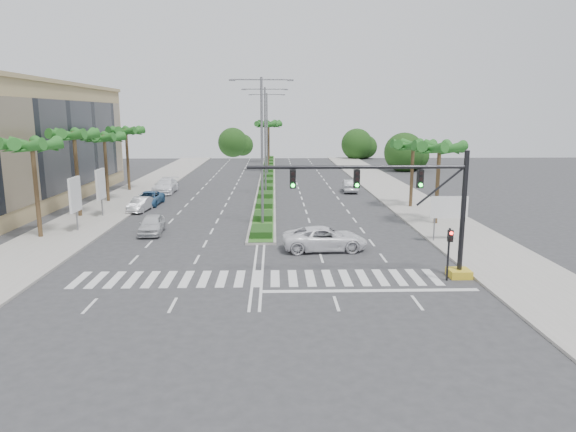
# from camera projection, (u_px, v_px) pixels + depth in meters

# --- Properties ---
(ground) EXTENTS (160.00, 160.00, 0.00)m
(ground) POSITION_uv_depth(u_px,v_px,m) (257.00, 279.00, 28.98)
(ground) COLOR #333335
(ground) RESTS_ON ground
(footpath_right) EXTENTS (6.00, 120.00, 0.15)m
(footpath_right) POSITION_uv_depth(u_px,v_px,m) (423.00, 210.00, 48.97)
(footpath_right) COLOR gray
(footpath_right) RESTS_ON ground
(footpath_left) EXTENTS (6.00, 120.00, 0.15)m
(footpath_left) POSITION_uv_depth(u_px,v_px,m) (102.00, 212.00, 48.17)
(footpath_left) COLOR gray
(footpath_left) RESTS_ON ground
(median) EXTENTS (2.20, 75.00, 0.20)m
(median) POSITION_uv_depth(u_px,v_px,m) (267.00, 178.00, 73.07)
(median) COLOR gray
(median) RESTS_ON ground
(median_grass) EXTENTS (1.80, 75.00, 0.04)m
(median_grass) POSITION_uv_depth(u_px,v_px,m) (267.00, 178.00, 73.05)
(median_grass) COLOR #325C1F
(median_grass) RESTS_ON median
(building) EXTENTS (12.00, 36.00, 12.00)m
(building) POSITION_uv_depth(u_px,v_px,m) (11.00, 145.00, 52.60)
(building) COLOR tan
(building) RESTS_ON ground
(signal_gantry) EXTENTS (12.60, 1.20, 7.20)m
(signal_gantry) POSITION_uv_depth(u_px,v_px,m) (423.00, 218.00, 28.55)
(signal_gantry) COLOR gold
(signal_gantry) RESTS_ON ground
(pedestrian_signal) EXTENTS (0.28, 0.36, 3.00)m
(pedestrian_signal) POSITION_uv_depth(u_px,v_px,m) (449.00, 245.00, 28.20)
(pedestrian_signal) COLOR black
(pedestrian_signal) RESTS_ON ground
(direction_sign) EXTENTS (2.70, 0.11, 3.40)m
(direction_sign) POSITION_uv_depth(u_px,v_px,m) (449.00, 209.00, 36.69)
(direction_sign) COLOR slate
(direction_sign) RESTS_ON ground
(billboard_near) EXTENTS (0.18, 2.10, 4.35)m
(billboard_near) POSITION_uv_depth(u_px,v_px,m) (75.00, 195.00, 39.78)
(billboard_near) COLOR slate
(billboard_near) RESTS_ON ground
(billboard_far) EXTENTS (0.18, 2.10, 4.35)m
(billboard_far) POSITION_uv_depth(u_px,v_px,m) (101.00, 185.00, 45.66)
(billboard_far) COLOR slate
(billboard_far) RESTS_ON ground
(palm_left_near) EXTENTS (4.57, 4.68, 7.55)m
(palm_left_near) POSITION_uv_depth(u_px,v_px,m) (32.00, 148.00, 37.03)
(palm_left_near) COLOR brown
(palm_left_near) RESTS_ON ground
(palm_left_mid) EXTENTS (4.57, 4.68, 7.95)m
(palm_left_mid) POSITION_uv_depth(u_px,v_px,m) (74.00, 138.00, 44.80)
(palm_left_mid) COLOR brown
(palm_left_mid) RESTS_ON ground
(palm_left_far) EXTENTS (4.57, 4.68, 7.35)m
(palm_left_far) POSITION_uv_depth(u_px,v_px,m) (104.00, 140.00, 52.76)
(palm_left_far) COLOR brown
(palm_left_far) RESTS_ON ground
(palm_left_end) EXTENTS (4.57, 4.68, 7.75)m
(palm_left_end) POSITION_uv_depth(u_px,v_px,m) (126.00, 133.00, 60.52)
(palm_left_end) COLOR brown
(palm_left_end) RESTS_ON ground
(palm_right_near) EXTENTS (4.57, 4.68, 7.05)m
(palm_right_near) POSITION_uv_depth(u_px,v_px,m) (439.00, 150.00, 41.87)
(palm_right_near) COLOR brown
(palm_right_near) RESTS_ON ground
(palm_right_far) EXTENTS (4.57, 4.68, 6.75)m
(palm_right_far) POSITION_uv_depth(u_px,v_px,m) (413.00, 148.00, 49.77)
(palm_right_far) COLOR brown
(palm_right_far) RESTS_ON ground
(palm_median_a) EXTENTS (4.57, 4.68, 8.05)m
(palm_median_a) POSITION_uv_depth(u_px,v_px,m) (268.00, 126.00, 81.49)
(palm_median_a) COLOR brown
(palm_median_a) RESTS_ON ground
(palm_median_b) EXTENTS (4.57, 4.68, 8.05)m
(palm_median_b) POSITION_uv_depth(u_px,v_px,m) (269.00, 124.00, 96.19)
(palm_median_b) COLOR brown
(palm_median_b) RESTS_ON ground
(streetlight_near) EXTENTS (5.10, 0.25, 12.00)m
(streetlight_near) POSITION_uv_depth(u_px,v_px,m) (262.00, 143.00, 41.37)
(streetlight_near) COLOR slate
(streetlight_near) RESTS_ON ground
(streetlight_mid) EXTENTS (5.10, 0.25, 12.00)m
(streetlight_mid) POSITION_uv_depth(u_px,v_px,m) (265.00, 135.00, 57.05)
(streetlight_mid) COLOR slate
(streetlight_mid) RESTS_ON ground
(streetlight_far) EXTENTS (5.10, 0.25, 12.00)m
(streetlight_far) POSITION_uv_depth(u_px,v_px,m) (267.00, 131.00, 72.74)
(streetlight_far) COLOR slate
(streetlight_far) RESTS_ON ground
(car_parked_a) EXTENTS (2.01, 4.40, 1.46)m
(car_parked_a) POSITION_uv_depth(u_px,v_px,m) (152.00, 224.00, 39.75)
(car_parked_a) COLOR silver
(car_parked_a) RESTS_ON ground
(car_parked_b) EXTENTS (1.83, 4.18, 1.34)m
(car_parked_b) POSITION_uv_depth(u_px,v_px,m) (140.00, 204.00, 48.88)
(car_parked_b) COLOR silver
(car_parked_b) RESTS_ON ground
(car_parked_c) EXTENTS (2.47, 5.04, 1.38)m
(car_parked_c) POSITION_uv_depth(u_px,v_px,m) (149.00, 199.00, 52.12)
(car_parked_c) COLOR #2F6091
(car_parked_c) RESTS_ON ground
(car_parked_d) EXTENTS (2.41, 5.72, 1.65)m
(car_parked_d) POSITION_uv_depth(u_px,v_px,m) (166.00, 186.00, 60.22)
(car_parked_d) COLOR white
(car_parked_d) RESTS_ON ground
(car_crossing) EXTENTS (5.92, 3.03, 1.60)m
(car_crossing) POSITION_uv_depth(u_px,v_px,m) (325.00, 239.00, 34.94)
(car_crossing) COLOR white
(car_crossing) RESTS_ON ground
(car_right) EXTENTS (1.90, 4.67, 1.51)m
(car_right) POSITION_uv_depth(u_px,v_px,m) (350.00, 186.00, 60.98)
(car_right) COLOR silver
(car_right) RESTS_ON ground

